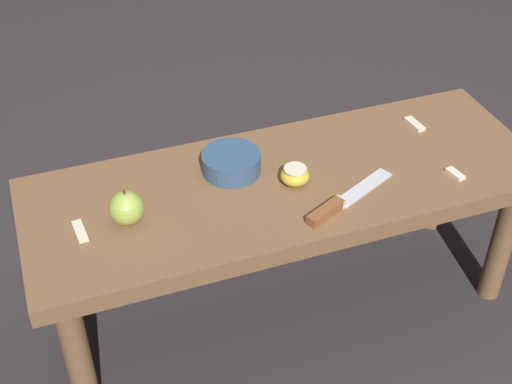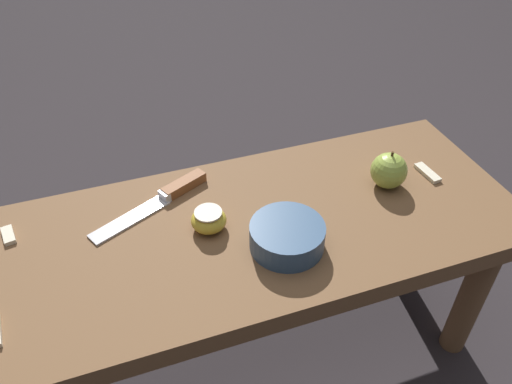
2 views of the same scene
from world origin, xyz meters
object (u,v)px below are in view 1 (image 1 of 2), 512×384
Objects in this scene: wooden_bench at (286,199)px; apple_whole at (126,208)px; bowl at (231,163)px; apple_cut at (295,175)px; knife at (338,204)px.

wooden_bench is 14.23× the size of apple_whole.
wooden_bench is 8.80× the size of bowl.
bowl is at bearing -160.26° from apple_whole.
wooden_bench is 17.94× the size of apple_cut.
apple_cut is (0.05, -0.10, 0.01)m from knife.
apple_whole is (0.41, -0.10, 0.03)m from knife.
knife is 1.86× the size of bowl.
knife reaches higher than wooden_bench.
knife is at bearing 131.25° from bowl.
wooden_bench is 0.08m from apple_cut.
bowl reaches higher than knife.
apple_whole reaches higher than knife.
knife is at bearing 166.17° from apple_whole.
knife is at bearing 116.78° from apple_cut.
apple_whole reaches higher than apple_cut.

